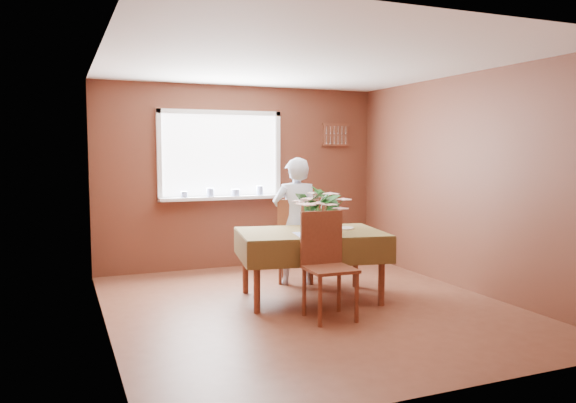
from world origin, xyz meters
name	(u,v)px	position (x,y,z in m)	size (l,w,h in m)	color
floor	(308,306)	(0.00, 0.00, 0.00)	(4.50, 4.50, 0.00)	brown
ceiling	(309,62)	(0.00, 0.00, 2.50)	(4.50, 4.50, 0.00)	white
wall_back	(241,177)	(0.00, 2.25, 1.25)	(4.00, 4.00, 0.00)	brown
wall_front	(452,207)	(0.00, -2.25, 1.25)	(4.00, 4.00, 0.00)	brown
wall_left	(103,192)	(-2.00, 0.00, 1.25)	(4.50, 4.50, 0.00)	brown
wall_right	(466,182)	(2.00, 0.00, 1.25)	(4.50, 4.50, 0.00)	brown
window_assembly	(222,169)	(-0.29, 2.20, 1.36)	(1.72, 0.20, 1.22)	white
spoon_rack	(336,135)	(1.45, 2.22, 1.85)	(0.44, 0.05, 0.33)	brown
dining_table	(311,239)	(0.15, 0.26, 0.66)	(1.70, 1.30, 0.75)	brown
chair_far	(296,238)	(0.30, 1.02, 0.56)	(0.59, 0.59, 1.03)	brown
chair_near	(326,261)	(0.01, -0.39, 0.55)	(0.45, 0.45, 1.02)	brown
seated_woman	(296,221)	(0.27, 0.96, 0.77)	(0.56, 0.37, 1.53)	white
flower_bouquet	(319,207)	(0.13, 0.02, 1.03)	(0.51, 0.51, 0.44)	white
side_plate	(342,228)	(0.55, 0.30, 0.75)	(0.26, 0.26, 0.01)	white
table_knife	(329,234)	(0.22, -0.04, 0.76)	(0.02, 0.24, 0.00)	silver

